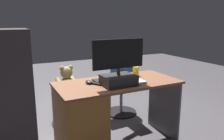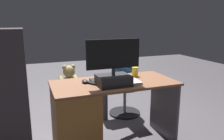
# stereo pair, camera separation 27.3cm
# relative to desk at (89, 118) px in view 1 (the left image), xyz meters

# --- Properties ---
(ground_plane) EXTENTS (10.00, 10.00, 0.00)m
(ground_plane) POSITION_rel_desk_xyz_m (-0.34, -0.40, -0.40)
(ground_plane) COLOR #4A464C
(desk) EXTENTS (1.32, 0.62, 0.74)m
(desk) POSITION_rel_desk_xyz_m (0.00, 0.00, 0.00)
(desk) COLOR brown
(desk) RESTS_ON ground_plane
(monitor) EXTENTS (0.55, 0.25, 0.46)m
(monitor) POSITION_rel_desk_xyz_m (-0.29, 0.12, 0.49)
(monitor) COLOR #232426
(monitor) RESTS_ON desk
(keyboard) EXTENTS (0.42, 0.14, 0.02)m
(keyboard) POSITION_rel_desk_xyz_m (-0.32, -0.10, 0.36)
(keyboard) COLOR black
(keyboard) RESTS_ON desk
(computer_mouse) EXTENTS (0.06, 0.10, 0.04)m
(computer_mouse) POSITION_rel_desk_xyz_m (-0.04, -0.07, 0.36)
(computer_mouse) COLOR #272626
(computer_mouse) RESTS_ON desk
(cup) EXTENTS (0.07, 0.07, 0.11)m
(cup) POSITION_rel_desk_xyz_m (-0.66, -0.15, 0.40)
(cup) COLOR yellow
(cup) RESTS_ON desk
(tv_remote) EXTENTS (0.12, 0.15, 0.02)m
(tv_remote) POSITION_rel_desk_xyz_m (-0.09, -0.02, 0.36)
(tv_remote) COLOR black
(tv_remote) RESTS_ON desk
(notebook_binder) EXTENTS (0.23, 0.30, 0.02)m
(notebook_binder) POSITION_rel_desk_xyz_m (-0.47, 0.05, 0.36)
(notebook_binder) COLOR beige
(notebook_binder) RESTS_ON desk
(office_chair_teddy) EXTENTS (0.45, 0.45, 0.44)m
(office_chair_teddy) POSITION_rel_desk_xyz_m (-0.00, -0.79, -0.13)
(office_chair_teddy) COLOR black
(office_chair_teddy) RESTS_ON ground_plane
(teddy_bear) EXTENTS (0.26, 0.26, 0.36)m
(teddy_bear) POSITION_rel_desk_xyz_m (-0.00, -0.80, 0.21)
(teddy_bear) COLOR tan
(teddy_bear) RESTS_ON office_chair_teddy
(visitor_chair) EXTENTS (0.46, 0.46, 0.44)m
(visitor_chair) POSITION_rel_desk_xyz_m (-0.81, -0.76, -0.14)
(visitor_chair) COLOR black
(visitor_chair) RESTS_ON ground_plane
(person) EXTENTS (0.51, 0.48, 1.09)m
(person) POSITION_rel_desk_xyz_m (-0.73, -0.76, 0.24)
(person) COLOR #295A84
(person) RESTS_ON ground_plane
(equipment_rack) EXTENTS (0.44, 0.36, 1.32)m
(equipment_rack) POSITION_rel_desk_xyz_m (0.74, -0.06, 0.26)
(equipment_rack) COLOR #312B2E
(equipment_rack) RESTS_ON ground_plane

